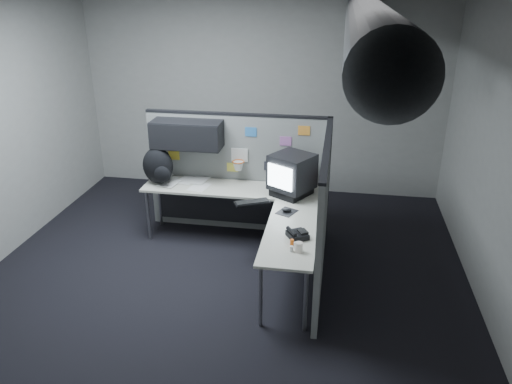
% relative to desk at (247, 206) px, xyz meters
% --- Properties ---
extents(room, '(5.62, 5.62, 3.22)m').
position_rel_desk_xyz_m(room, '(0.41, -0.70, 1.48)').
color(room, black).
rests_on(room, ground).
extents(partition_back, '(2.44, 0.42, 1.63)m').
position_rel_desk_xyz_m(partition_back, '(-0.40, 0.53, 0.38)').
color(partition_back, gray).
rests_on(partition_back, ground).
extents(partition_right, '(0.07, 2.23, 1.63)m').
position_rel_desk_xyz_m(partition_right, '(0.95, -0.49, 0.21)').
color(partition_right, gray).
rests_on(partition_right, ground).
extents(desk, '(2.31, 2.11, 0.73)m').
position_rel_desk_xyz_m(desk, '(0.00, 0.00, 0.00)').
color(desk, beige).
rests_on(desk, ground).
extents(monitor, '(0.63, 0.63, 0.52)m').
position_rel_desk_xyz_m(monitor, '(0.53, 0.18, 0.39)').
color(monitor, black).
rests_on(monitor, desk).
extents(keyboard, '(0.44, 0.32, 0.04)m').
position_rel_desk_xyz_m(keyboard, '(0.10, -0.18, 0.13)').
color(keyboard, black).
rests_on(keyboard, desk).
extents(mouse, '(0.26, 0.28, 0.05)m').
position_rel_desk_xyz_m(mouse, '(0.53, -0.34, 0.13)').
color(mouse, black).
rests_on(mouse, desk).
extents(phone, '(0.27, 0.27, 0.10)m').
position_rel_desk_xyz_m(phone, '(0.71, -0.92, 0.15)').
color(phone, black).
rests_on(phone, desk).
extents(bottles, '(0.14, 0.15, 0.08)m').
position_rel_desk_xyz_m(bottles, '(0.70, -1.17, 0.15)').
color(bottles, silver).
rests_on(bottles, desk).
extents(cup, '(0.09, 0.09, 0.10)m').
position_rel_desk_xyz_m(cup, '(0.75, -1.22, 0.17)').
color(cup, beige).
rests_on(cup, desk).
extents(papers, '(0.85, 0.63, 0.02)m').
position_rel_desk_xyz_m(papers, '(-0.96, 0.37, 0.13)').
color(papers, white).
rests_on(papers, desk).
extents(backpack, '(0.47, 0.42, 0.49)m').
position_rel_desk_xyz_m(backpack, '(-1.21, 0.25, 0.35)').
color(backpack, black).
rests_on(backpack, desk).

